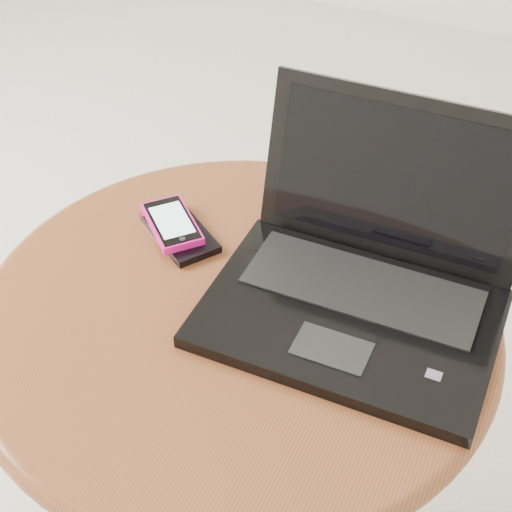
% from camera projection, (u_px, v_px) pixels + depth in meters
% --- Properties ---
extents(table, '(0.66, 0.66, 0.53)m').
position_uv_depth(table, '(238.00, 364.00, 1.04)').
color(table, '#4E2E1A').
rests_on(table, ground).
extents(laptop, '(0.35, 0.30, 0.23)m').
position_uv_depth(laptop, '(363.00, 276.00, 0.94)').
color(laptop, black).
rests_on(laptop, table).
extents(phone_black, '(0.14, 0.12, 0.01)m').
position_uv_depth(phone_black, '(180.00, 232.00, 1.06)').
color(phone_black, black).
rests_on(phone_black, table).
extents(phone_pink, '(0.12, 0.11, 0.01)m').
position_uv_depth(phone_pink, '(172.00, 223.00, 1.06)').
color(phone_pink, '#F3128F').
rests_on(phone_pink, phone_black).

